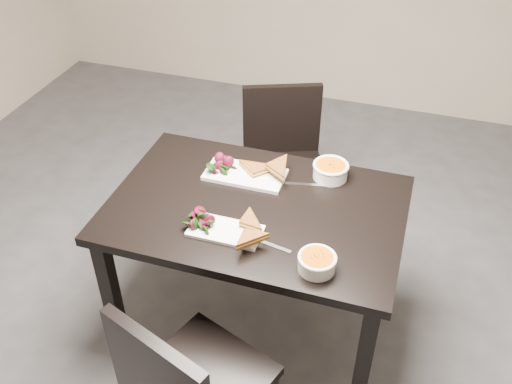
# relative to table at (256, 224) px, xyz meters

# --- Properties ---
(ground) EXTENTS (5.00, 5.00, 0.00)m
(ground) POSITION_rel_table_xyz_m (0.06, -0.13, -0.65)
(ground) COLOR #47474C
(ground) RESTS_ON ground
(table) EXTENTS (1.20, 0.80, 0.75)m
(table) POSITION_rel_table_xyz_m (0.00, 0.00, 0.00)
(table) COLOR black
(table) RESTS_ON ground
(chair_far) EXTENTS (0.55, 0.55, 0.85)m
(chair_far) POSITION_rel_table_xyz_m (-0.09, 0.76, -0.17)
(chair_far) COLOR black
(chair_far) RESTS_ON ground
(plate_near) EXTENTS (0.28, 0.14, 0.01)m
(plate_near) POSITION_rel_table_xyz_m (-0.06, -0.19, 0.11)
(plate_near) COLOR white
(plate_near) RESTS_ON table
(sandwich_near) EXTENTS (0.15, 0.12, 0.05)m
(sandwich_near) POSITION_rel_table_xyz_m (0.00, -0.18, 0.14)
(sandwich_near) COLOR #9A5A20
(sandwich_near) RESTS_ON plate_near
(salad_near) EXTENTS (0.09, 0.08, 0.04)m
(salad_near) POSITION_rel_table_xyz_m (-0.16, -0.19, 0.13)
(salad_near) COLOR black
(salad_near) RESTS_ON plate_near
(soup_bowl_near) EXTENTS (0.14, 0.14, 0.06)m
(soup_bowl_near) POSITION_rel_table_xyz_m (0.32, -0.28, 0.13)
(soup_bowl_near) COLOR white
(soup_bowl_near) RESTS_ON table
(cutlery_near) EXTENTS (0.18, 0.05, 0.00)m
(cutlery_near) POSITION_rel_table_xyz_m (0.12, -0.21, 0.10)
(cutlery_near) COLOR silver
(cutlery_near) RESTS_ON table
(plate_far) EXTENTS (0.35, 0.17, 0.02)m
(plate_far) POSITION_rel_table_xyz_m (-0.11, 0.18, 0.11)
(plate_far) COLOR white
(plate_far) RESTS_ON table
(sandwich_far) EXTENTS (0.21, 0.22, 0.06)m
(sandwich_far) POSITION_rel_table_xyz_m (-0.04, 0.16, 0.14)
(sandwich_far) COLOR #9A5A20
(sandwich_far) RESTS_ON plate_far
(salad_far) EXTENTS (0.11, 0.10, 0.05)m
(salad_far) POSITION_rel_table_xyz_m (-0.21, 0.18, 0.14)
(salad_far) COLOR black
(salad_far) RESTS_ON plate_far
(soup_bowl_far) EXTENTS (0.16, 0.16, 0.07)m
(soup_bowl_far) POSITION_rel_table_xyz_m (0.25, 0.29, 0.14)
(soup_bowl_far) COLOR white
(soup_bowl_far) RESTS_ON table
(cutlery_far) EXTENTS (0.18, 0.05, 0.00)m
(cutlery_far) POSITION_rel_table_xyz_m (0.16, 0.20, 0.10)
(cutlery_far) COLOR silver
(cutlery_far) RESTS_ON table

